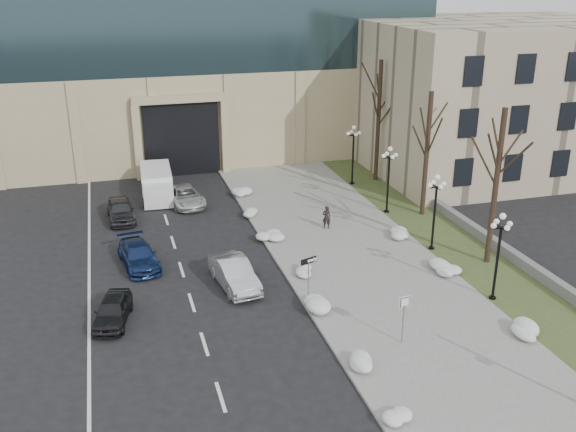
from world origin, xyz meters
The scene contains 33 objects.
ground centered at (0.00, 0.00, 0.00)m, with size 160.00×160.00×0.00m, color black.
sidewalk centered at (3.50, 14.00, 0.06)m, with size 9.00×40.00×0.12m, color #979791.
curb centered at (-1.00, 14.00, 0.07)m, with size 0.30×40.00×0.14m, color #979791.
grass_strip centered at (10.00, 14.00, 0.05)m, with size 4.00×40.00×0.10m, color #384623.
stone_wall centered at (12.00, 16.00, 0.35)m, with size 0.50×30.00×0.70m, color slate.
classical_building centered at (22.00, 27.98, 6.00)m, with size 22.00×18.12×12.00m.
car_a centered at (-10.37, 9.14, 0.63)m, with size 1.48×3.68×1.26m, color black.
car_b centered at (-4.03, 11.17, 0.75)m, with size 1.58×4.54×1.50m, color #B6BABE.
car_c centered at (-8.74, 15.17, 0.64)m, with size 1.80×4.43×1.29m, color navy.
car_d centered at (-4.88, 24.66, 0.65)m, with size 2.15×4.65×1.29m, color silver.
car_e centered at (-9.39, 22.80, 0.72)m, with size 1.70×4.22×1.44m, color #303136.
pedestrian centered at (3.30, 17.32, 0.88)m, with size 0.55×0.36×1.52m, color black.
box_truck centered at (-6.59, 27.07, 0.95)m, with size 2.46×6.29×1.97m.
one_way_sign centered at (-0.74, 8.17, 2.15)m, with size 0.97×0.43×2.61m.
keep_sign centered at (2.02, 3.47, 1.80)m, with size 0.53×0.11×2.45m.
snow_clump_a centered at (-0.65, -1.69, 0.30)m, with size 1.10×1.60×0.36m, color silver.
snow_clump_b centered at (-0.30, 2.07, 0.30)m, with size 1.10×1.60×0.36m, color silver.
snow_clump_c centered at (-0.78, 7.53, 0.30)m, with size 1.10×1.60×0.36m, color silver.
snow_clump_d centered at (-0.30, 11.16, 0.30)m, with size 1.10×1.60×0.36m, color silver.
snow_clump_e centered at (-0.72, 16.58, 0.30)m, with size 1.10×1.60×0.36m, color silver.
snow_clump_f centered at (-0.81, 20.73, 0.30)m, with size 1.10×1.60×0.36m, color silver.
snow_clump_g centered at (-0.50, 25.03, 0.30)m, with size 1.10×1.60×0.36m, color silver.
snow_clump_h centered at (7.75, 2.44, 0.30)m, with size 1.10×1.60×0.36m, color silver.
snow_clump_i centered at (7.50, 9.39, 0.30)m, with size 1.10×1.60×0.36m, color silver.
snow_clump_j centered at (7.45, 14.80, 0.30)m, with size 1.10×1.60×0.36m, color silver.
snow_clump_k centered at (7.29, 14.74, 0.30)m, with size 1.10×1.60×0.36m, color silver.
lamppost_a centered at (8.30, 6.00, 3.07)m, with size 1.18×1.18×4.76m.
lamppost_b centered at (8.30, 12.50, 3.07)m, with size 1.18×1.18×4.76m.
lamppost_c centered at (8.30, 19.00, 3.07)m, with size 1.18×1.18×4.76m.
lamppost_d centered at (8.30, 25.50, 3.07)m, with size 1.18×1.18×4.76m.
tree_near centered at (10.50, 10.00, 5.83)m, with size 3.20×3.20×9.00m.
tree_mid centered at (10.50, 18.00, 5.50)m, with size 3.20×3.20×8.50m.
tree_far centered at (10.50, 26.00, 6.15)m, with size 3.20×3.20×9.50m.
Camera 1 is at (-9.80, -18.96, 15.79)m, focal length 40.00 mm.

